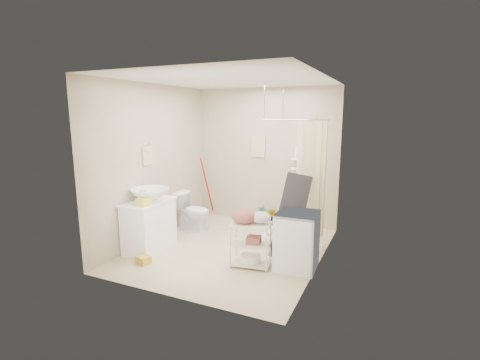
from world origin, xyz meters
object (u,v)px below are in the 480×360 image
object	(u,v)px
vanity	(149,225)
toilet	(193,211)
laundry_rack	(251,241)
washing_machine	(297,240)

from	to	relation	value
vanity	toilet	distance (m)	1.09
toilet	laundry_rack	xyz separation A→B (m)	(1.58, -1.02, 0.03)
laundry_rack	washing_machine	bearing A→B (deg)	10.89
washing_machine	vanity	bearing A→B (deg)	-175.80
vanity	laundry_rack	distance (m)	1.70
vanity	washing_machine	world-z (taller)	washing_machine
vanity	laundry_rack	xyz separation A→B (m)	(1.70, 0.06, -0.01)
toilet	washing_machine	xyz separation A→B (m)	(2.18, -0.81, 0.05)
washing_machine	laundry_rack	bearing A→B (deg)	-162.93
vanity	washing_machine	size ratio (longest dim) A/B	1.12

